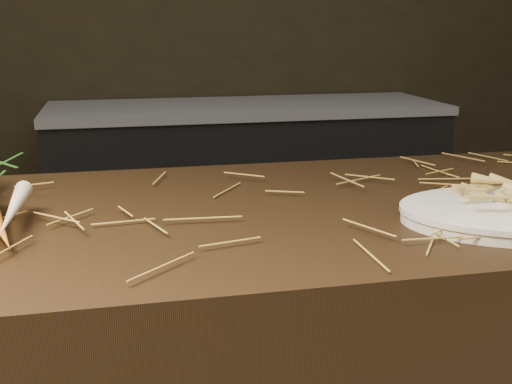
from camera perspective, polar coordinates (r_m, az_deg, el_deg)
The scene contains 2 objects.
back_counter at distance 3.08m, azimuth -0.82°, elevation 0.10°, with size 1.82×0.62×0.84m.
straw_bedding at distance 1.12m, azimuth 3.53°, elevation -0.78°, with size 1.40×0.60×0.02m, color #AC903A, non-canonical shape.
Camera 1 is at (-0.30, -0.74, 1.21)m, focal length 45.00 mm.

